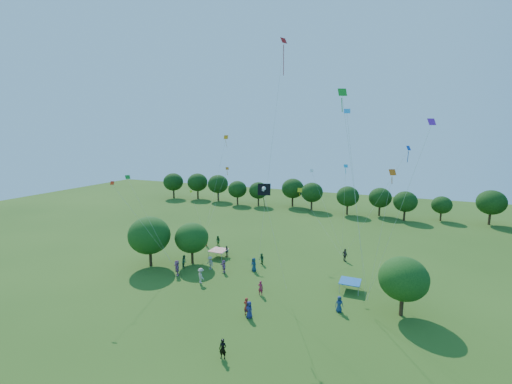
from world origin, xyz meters
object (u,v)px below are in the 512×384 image
at_px(near_tree_west, 149,235).
at_px(tent_red_stripe, 218,250).
at_px(near_tree_north, 192,238).
at_px(man_in_black, 223,349).
at_px(red_high_kite, 278,94).
at_px(tent_blue, 350,282).
at_px(pirate_kite, 264,191).
at_px(near_tree_east, 404,279).

xyz_separation_m(near_tree_west, tent_red_stripe, (6.70, 6.12, -3.10)).
bearing_deg(near_tree_north, man_in_black, -50.33).
xyz_separation_m(near_tree_north, tent_red_stripe, (2.13, 3.29, -2.50)).
relative_size(man_in_black, red_high_kite, 0.06).
distance_m(tent_blue, pirate_kite, 14.86).
bearing_deg(near_tree_north, red_high_kite, -6.83).
bearing_deg(pirate_kite, man_in_black, -90.12).
xyz_separation_m(tent_red_stripe, tent_blue, (18.34, -3.33, 0.00)).
relative_size(near_tree_north, near_tree_east, 0.96).
bearing_deg(red_high_kite, man_in_black, -87.19).
distance_m(tent_red_stripe, red_high_kite, 23.08).
bearing_deg(man_in_black, tent_blue, 57.11).
height_order(near_tree_west, near_tree_north, near_tree_west).
bearing_deg(tent_red_stripe, near_tree_west, -137.57).
bearing_deg(tent_blue, near_tree_north, 179.90).
bearing_deg(near_tree_east, man_in_black, -136.10).
height_order(tent_blue, man_in_black, man_in_black).
bearing_deg(tent_blue, tent_red_stripe, 169.71).
bearing_deg(near_tree_east, red_high_kite, 171.31).
distance_m(tent_blue, red_high_kite, 21.79).
xyz_separation_m(near_tree_west, near_tree_east, (30.25, -0.69, -0.44)).
bearing_deg(man_in_black, near_tree_west, 136.32).
distance_m(near_tree_north, tent_red_stripe, 4.65).
relative_size(near_tree_east, tent_red_stripe, 2.62).
relative_size(near_tree_west, tent_blue, 2.98).
xyz_separation_m(near_tree_east, red_high_kite, (-13.36, 2.04, 17.49)).
height_order(near_tree_east, man_in_black, near_tree_east).
xyz_separation_m(near_tree_north, man_in_black, (13.02, -15.71, -2.73)).
bearing_deg(tent_red_stripe, pirate_kite, -43.65).
bearing_deg(tent_red_stripe, near_tree_north, -122.91).
bearing_deg(near_tree_west, near_tree_north, 31.78).
relative_size(near_tree_west, near_tree_north, 1.19).
bearing_deg(near_tree_east, tent_blue, 146.26).
bearing_deg(pirate_kite, near_tree_north, 151.39).
xyz_separation_m(pirate_kite, red_high_kite, (-0.72, 5.64, 9.40)).
distance_m(near_tree_east, tent_red_stripe, 24.66).
relative_size(near_tree_west, man_in_black, 4.08).
distance_m(near_tree_west, red_high_kite, 24.04).
bearing_deg(red_high_kite, pirate_kite, -82.76).
distance_m(near_tree_north, red_high_kite, 21.58).
relative_size(tent_red_stripe, tent_blue, 1.00).
distance_m(near_tree_east, man_in_black, 17.81).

